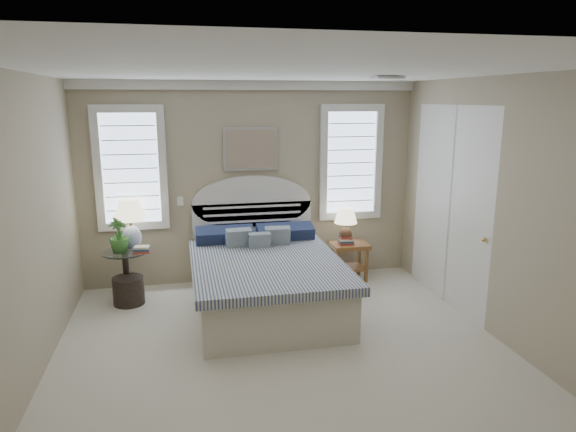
# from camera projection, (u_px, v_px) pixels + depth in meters

# --- Properties ---
(floor) EXTENTS (4.50, 5.00, 0.01)m
(floor) POSITION_uv_depth(u_px,v_px,m) (290.00, 366.00, 4.85)
(floor) COLOR beige
(floor) RESTS_ON ground
(ceiling) EXTENTS (4.50, 5.00, 0.01)m
(ceiling) POSITION_uv_depth(u_px,v_px,m) (291.00, 70.00, 4.25)
(ceiling) COLOR white
(ceiling) RESTS_ON wall_back
(wall_back) EXTENTS (4.50, 0.02, 2.70)m
(wall_back) POSITION_uv_depth(u_px,v_px,m) (251.00, 183.00, 6.94)
(wall_back) COLOR tan
(wall_back) RESTS_ON floor
(wall_left) EXTENTS (0.02, 5.00, 2.70)m
(wall_left) POSITION_uv_depth(u_px,v_px,m) (16.00, 242.00, 4.10)
(wall_left) COLOR tan
(wall_left) RESTS_ON floor
(wall_right) EXTENTS (0.02, 5.00, 2.70)m
(wall_right) POSITION_uv_depth(u_px,v_px,m) (515.00, 216.00, 5.01)
(wall_right) COLOR tan
(wall_right) RESTS_ON floor
(crown_molding) EXTENTS (4.50, 0.08, 0.12)m
(crown_molding) POSITION_uv_depth(u_px,v_px,m) (250.00, 85.00, 6.61)
(crown_molding) COLOR silver
(crown_molding) RESTS_ON wall_back
(hvac_vent) EXTENTS (0.30, 0.20, 0.02)m
(hvac_vent) POSITION_uv_depth(u_px,v_px,m) (388.00, 78.00, 5.26)
(hvac_vent) COLOR #B2B2B2
(hvac_vent) RESTS_ON ceiling
(switch_plate) EXTENTS (0.08, 0.01, 0.12)m
(switch_plate) POSITION_uv_depth(u_px,v_px,m) (180.00, 201.00, 6.77)
(switch_plate) COLOR silver
(switch_plate) RESTS_ON wall_back
(window_left) EXTENTS (0.90, 0.06, 1.60)m
(window_left) POSITION_uv_depth(u_px,v_px,m) (131.00, 168.00, 6.55)
(window_left) COLOR silver
(window_left) RESTS_ON wall_back
(window_right) EXTENTS (0.90, 0.06, 1.60)m
(window_right) POSITION_uv_depth(u_px,v_px,m) (351.00, 163.00, 7.15)
(window_right) COLOR silver
(window_right) RESTS_ON wall_back
(painting) EXTENTS (0.74, 0.04, 0.58)m
(painting) POSITION_uv_depth(u_px,v_px,m) (251.00, 149.00, 6.79)
(painting) COLOR silver
(painting) RESTS_ON wall_back
(closet_door) EXTENTS (0.02, 1.80, 2.40)m
(closet_door) POSITION_uv_depth(u_px,v_px,m) (450.00, 206.00, 6.18)
(closet_door) COLOR silver
(closet_door) RESTS_ON floor
(bed) EXTENTS (1.72, 2.28, 1.47)m
(bed) POSITION_uv_depth(u_px,v_px,m) (265.00, 276.00, 6.16)
(bed) COLOR beige
(bed) RESTS_ON floor
(side_table_left) EXTENTS (0.56, 0.56, 0.63)m
(side_table_left) POSITION_uv_depth(u_px,v_px,m) (126.00, 270.00, 6.39)
(side_table_left) COLOR black
(side_table_left) RESTS_ON floor
(nightstand_right) EXTENTS (0.50, 0.40, 0.53)m
(nightstand_right) POSITION_uv_depth(u_px,v_px,m) (349.00, 253.00, 7.08)
(nightstand_right) COLOR brown
(nightstand_right) RESTS_ON floor
(floor_pot) EXTENTS (0.41, 0.41, 0.34)m
(floor_pot) POSITION_uv_depth(u_px,v_px,m) (129.00, 291.00, 6.29)
(floor_pot) COLOR black
(floor_pot) RESTS_ON floor
(lamp_left) EXTENTS (0.51, 0.51, 0.64)m
(lamp_left) POSITION_uv_depth(u_px,v_px,m) (130.00, 218.00, 6.39)
(lamp_left) COLOR white
(lamp_left) RESTS_ON side_table_left
(lamp_right) EXTENTS (0.36, 0.36, 0.51)m
(lamp_right) POSITION_uv_depth(u_px,v_px,m) (346.00, 222.00, 6.97)
(lamp_right) COLOR black
(lamp_right) RESTS_ON nightstand_right
(potted_plant) EXTENTS (0.29, 0.29, 0.44)m
(potted_plant) POSITION_uv_depth(u_px,v_px,m) (119.00, 235.00, 6.24)
(potted_plant) COLOR #2E6729
(potted_plant) RESTS_ON side_table_left
(books_left) EXTENTS (0.21, 0.16, 0.08)m
(books_left) POSITION_uv_depth(u_px,v_px,m) (142.00, 250.00, 6.27)
(books_left) COLOR #A43329
(books_left) RESTS_ON side_table_left
(books_right) EXTENTS (0.21, 0.16, 0.11)m
(books_right) POSITION_uv_depth(u_px,v_px,m) (346.00, 241.00, 6.98)
(books_right) COLOR #A43329
(books_right) RESTS_ON nightstand_right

